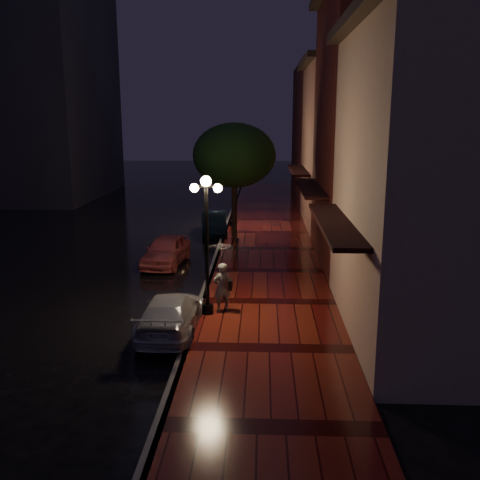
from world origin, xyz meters
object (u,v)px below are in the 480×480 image
at_px(streetlamp_near, 207,237).
at_px(street_tree, 234,157).
at_px(streetlamp_far, 233,183).
at_px(navy_car, 214,223).
at_px(woman_with_umbrella, 222,267).
at_px(parking_meter, 237,249).
at_px(pink_car, 166,250).
at_px(silver_car, 171,313).

xyz_separation_m(streetlamp_near, street_tree, (0.26, 10.99, 1.64)).
height_order(streetlamp_far, street_tree, street_tree).
bearing_deg(navy_car, woman_with_umbrella, -90.96).
relative_size(street_tree, parking_meter, 4.90).
height_order(pink_car, woman_with_umbrella, woman_with_umbrella).
bearing_deg(streetlamp_near, silver_car, -129.00).
relative_size(streetlamp_near, woman_with_umbrella, 1.94).
distance_m(streetlamp_near, woman_with_umbrella, 1.10).
bearing_deg(navy_car, street_tree, -59.41).
bearing_deg(parking_meter, street_tree, 118.69).
distance_m(pink_car, navy_car, 6.50).
xyz_separation_m(streetlamp_far, pink_car, (-2.41, -7.79, -1.97)).
height_order(streetlamp_far, silver_car, streetlamp_far).
height_order(silver_car, woman_with_umbrella, woman_with_umbrella).
distance_m(streetlamp_near, street_tree, 11.12).
xyz_separation_m(navy_car, parking_meter, (1.60, -6.96, 0.26)).
distance_m(streetlamp_near, parking_meter, 5.87).
bearing_deg(street_tree, pink_car, -119.14).
bearing_deg(parking_meter, streetlamp_near, -72.10).
distance_m(street_tree, navy_car, 4.13).
bearing_deg(navy_car, silver_car, -97.38).
height_order(streetlamp_near, navy_car, streetlamp_near).
xyz_separation_m(street_tree, pink_car, (-2.67, -4.78, -3.61)).
xyz_separation_m(streetlamp_near, streetlamp_far, (0.00, 14.00, 0.00)).
bearing_deg(pink_car, woman_with_umbrella, -58.72).
bearing_deg(streetlamp_near, navy_car, 94.33).
relative_size(street_tree, pink_car, 1.56).
bearing_deg(woman_with_umbrella, pink_car, -88.53).
relative_size(streetlamp_far, woman_with_umbrella, 1.94).
relative_size(pink_car, parking_meter, 3.14).
distance_m(streetlamp_near, navy_car, 12.73).
height_order(street_tree, silver_car, street_tree).
bearing_deg(silver_car, street_tree, -94.89).
relative_size(street_tree, silver_car, 1.46).
bearing_deg(streetlamp_far, parking_meter, -85.59).
relative_size(silver_car, woman_with_umbrella, 1.79).
distance_m(street_tree, pink_car, 6.56).
height_order(streetlamp_near, pink_car, streetlamp_near).
xyz_separation_m(pink_car, silver_car, (1.46, -7.38, -0.06)).
xyz_separation_m(street_tree, woman_with_umbrella, (0.18, -10.78, -2.63)).
xyz_separation_m(streetlamp_far, parking_meter, (0.65, -8.42, -1.73)).
height_order(streetlamp_far, pink_car, streetlamp_far).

